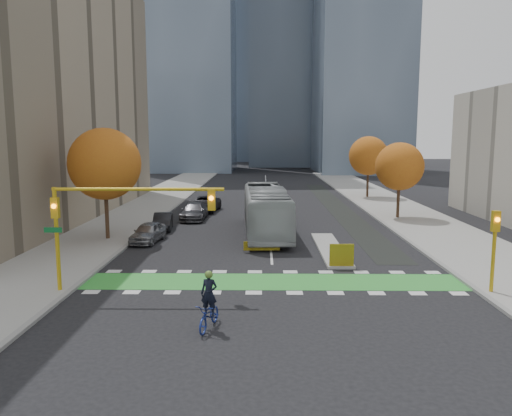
{
  "coord_description": "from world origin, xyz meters",
  "views": [
    {
      "loc": [
        -0.58,
        -23.96,
        7.57
      ],
      "look_at": [
        -1.0,
        7.97,
        3.0
      ],
      "focal_mm": 35.0,
      "sensor_mm": 36.0,
      "label": 1
    }
  ],
  "objects_px": {
    "tree_east_far": "(368,156)",
    "parked_car_b": "(163,221)",
    "bus": "(266,210)",
    "parked_car_d": "(204,204)",
    "hazard_board": "(342,255)",
    "parked_car_c": "(194,211)",
    "tree_east_near": "(400,167)",
    "cyclist": "(209,309)",
    "traffic_signal_east": "(495,239)",
    "parked_car_a": "(148,232)",
    "tree_west": "(105,164)",
    "traffic_signal_west": "(109,211)"
  },
  "relations": [
    {
      "from": "traffic_signal_east",
      "to": "parked_car_a",
      "type": "xyz_separation_m",
      "value": [
        -19.35,
        11.81,
        -2.01
      ]
    },
    {
      "from": "parked_car_a",
      "to": "tree_east_far",
      "type": "bearing_deg",
      "value": 58.41
    },
    {
      "from": "tree_east_far",
      "to": "cyclist",
      "type": "relative_size",
      "value": 3.22
    },
    {
      "from": "traffic_signal_west",
      "to": "tree_east_near",
      "type": "bearing_deg",
      "value": 48.48
    },
    {
      "from": "hazard_board",
      "to": "parked_car_a",
      "type": "distance_m",
      "value": 14.68
    },
    {
      "from": "hazard_board",
      "to": "bus",
      "type": "distance_m",
      "value": 11.31
    },
    {
      "from": "hazard_board",
      "to": "parked_car_c",
      "type": "distance_m",
      "value": 20.25
    },
    {
      "from": "bus",
      "to": "traffic_signal_east",
      "type": "bearing_deg",
      "value": -57.39
    },
    {
      "from": "parked_car_a",
      "to": "parked_car_d",
      "type": "relative_size",
      "value": 0.76
    },
    {
      "from": "tree_west",
      "to": "cyclist",
      "type": "height_order",
      "value": "tree_west"
    },
    {
      "from": "hazard_board",
      "to": "traffic_signal_west",
      "type": "relative_size",
      "value": 0.16
    },
    {
      "from": "tree_east_far",
      "to": "parked_car_b",
      "type": "bearing_deg",
      "value": -134.42
    },
    {
      "from": "bus",
      "to": "parked_car_d",
      "type": "xyz_separation_m",
      "value": [
        -6.2,
        11.69,
        -1.09
      ]
    },
    {
      "from": "tree_east_far",
      "to": "traffic_signal_east",
      "type": "xyz_separation_m",
      "value": [
        -2.0,
        -38.51,
        -2.51
      ]
    },
    {
      "from": "tree_east_far",
      "to": "bus",
      "type": "height_order",
      "value": "tree_east_far"
    },
    {
      "from": "parked_car_c",
      "to": "parked_car_d",
      "type": "distance_m",
      "value": 5.01
    },
    {
      "from": "hazard_board",
      "to": "parked_car_b",
      "type": "height_order",
      "value": "hazard_board"
    },
    {
      "from": "tree_east_far",
      "to": "bus",
      "type": "relative_size",
      "value": 0.57
    },
    {
      "from": "cyclist",
      "to": "parked_car_a",
      "type": "distance_m",
      "value": 17.46
    },
    {
      "from": "hazard_board",
      "to": "parked_car_a",
      "type": "xyz_separation_m",
      "value": [
        -12.85,
        7.1,
        -0.08
      ]
    },
    {
      "from": "tree_east_near",
      "to": "cyclist",
      "type": "distance_m",
      "value": 31.03
    },
    {
      "from": "parked_car_b",
      "to": "hazard_board",
      "type": "bearing_deg",
      "value": -50.11
    },
    {
      "from": "traffic_signal_west",
      "to": "bus",
      "type": "bearing_deg",
      "value": 63.22
    },
    {
      "from": "tree_east_near",
      "to": "cyclist",
      "type": "height_order",
      "value": "tree_east_near"
    },
    {
      "from": "cyclist",
      "to": "parked_car_c",
      "type": "xyz_separation_m",
      "value": [
        -4.17,
        26.33,
        -0.03
      ]
    },
    {
      "from": "tree_east_far",
      "to": "parked_car_d",
      "type": "distance_m",
      "value": 22.76
    },
    {
      "from": "cyclist",
      "to": "bus",
      "type": "relative_size",
      "value": 0.18
    },
    {
      "from": "tree_east_near",
      "to": "parked_car_c",
      "type": "height_order",
      "value": "tree_east_near"
    },
    {
      "from": "parked_car_d",
      "to": "hazard_board",
      "type": "bearing_deg",
      "value": -58.11
    },
    {
      "from": "hazard_board",
      "to": "bus",
      "type": "bearing_deg",
      "value": 112.43
    },
    {
      "from": "parked_car_d",
      "to": "traffic_signal_east",
      "type": "bearing_deg",
      "value": -51.14
    },
    {
      "from": "tree_east_near",
      "to": "bus",
      "type": "xyz_separation_m",
      "value": [
        -12.3,
        -7.39,
        -2.99
      ]
    },
    {
      "from": "tree_east_near",
      "to": "parked_car_c",
      "type": "relative_size",
      "value": 1.34
    },
    {
      "from": "tree_east_far",
      "to": "parked_car_d",
      "type": "height_order",
      "value": "tree_east_far"
    },
    {
      "from": "cyclist",
      "to": "tree_east_far",
      "type": "bearing_deg",
      "value": 84.29
    },
    {
      "from": "cyclist",
      "to": "parked_car_c",
      "type": "relative_size",
      "value": 0.45
    },
    {
      "from": "tree_west",
      "to": "tree_east_far",
      "type": "distance_m",
      "value": 35.73
    },
    {
      "from": "traffic_signal_east",
      "to": "parked_car_d",
      "type": "height_order",
      "value": "traffic_signal_east"
    },
    {
      "from": "bus",
      "to": "tree_west",
      "type": "bearing_deg",
      "value": -170.34
    },
    {
      "from": "parked_car_a",
      "to": "parked_car_b",
      "type": "distance_m",
      "value": 5.0
    },
    {
      "from": "tree_east_far",
      "to": "cyclist",
      "type": "distance_m",
      "value": 45.85
    },
    {
      "from": "tree_east_near",
      "to": "cyclist",
      "type": "xyz_separation_m",
      "value": [
        -14.68,
        -27.03,
        -4.07
      ]
    },
    {
      "from": "hazard_board",
      "to": "tree_east_far",
      "type": "height_order",
      "value": "tree_east_far"
    },
    {
      "from": "traffic_signal_east",
      "to": "bus",
      "type": "bearing_deg",
      "value": 125.53
    },
    {
      "from": "tree_east_near",
      "to": "cyclist",
      "type": "bearing_deg",
      "value": -118.51
    },
    {
      "from": "bus",
      "to": "parked_car_c",
      "type": "relative_size",
      "value": 2.54
    },
    {
      "from": "traffic_signal_east",
      "to": "bus",
      "type": "distance_m",
      "value": 18.6
    },
    {
      "from": "hazard_board",
      "to": "tree_east_far",
      "type": "bearing_deg",
      "value": 75.88
    },
    {
      "from": "hazard_board",
      "to": "tree_east_far",
      "type": "distance_m",
      "value": 35.13
    },
    {
      "from": "bus",
      "to": "hazard_board",
      "type": "bearing_deg",
      "value": -70.49
    }
  ]
}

